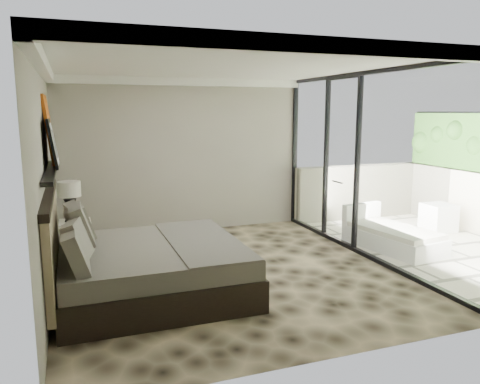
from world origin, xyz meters
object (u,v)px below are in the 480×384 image
object	(u,v)px
table_lamp	(70,196)
lounger	(391,236)
nightstand	(76,239)
bed	(143,265)
ottoman	(438,217)

from	to	relation	value
table_lamp	lounger	size ratio (longest dim) A/B	0.37
lounger	nightstand	bearing A→B (deg)	154.63
nightstand	table_lamp	xyz separation A→B (m)	(-0.05, 0.01, 0.68)
bed	lounger	distance (m)	4.15
table_lamp	ottoman	bearing A→B (deg)	-7.33
ottoman	table_lamp	bearing A→B (deg)	172.67
bed	nightstand	xyz separation A→B (m)	(-0.75, 2.05, -0.13)
bed	nightstand	size ratio (longest dim) A/B	4.77
lounger	table_lamp	bearing A→B (deg)	154.66
bed	table_lamp	distance (m)	2.29
nightstand	ottoman	bearing A→B (deg)	13.42
nightstand	lounger	size ratio (longest dim) A/B	0.28
ottoman	lounger	world-z (taller)	lounger
table_lamp	ottoman	size ratio (longest dim) A/B	1.23
bed	nightstand	bearing A→B (deg)	110.10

